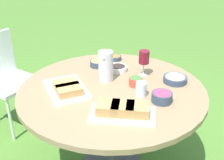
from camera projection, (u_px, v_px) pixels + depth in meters
The scene contains 13 objects.
dining_table at pixel (112, 101), 1.98m from camera, with size 1.28×1.28×0.73m.
chair_near_left at pixel (4, 74), 2.62m from camera, with size 0.55×0.54×0.89m.
water_pitcher at pixel (106, 66), 1.99m from camera, with size 0.11×0.11×0.22m.
wine_glass at pixel (144, 58), 2.04m from camera, with size 0.08×0.08×0.20m.
platter_bread_main at pixel (123, 111), 1.60m from camera, with size 0.24×0.40×0.08m.
platter_charcuterie at pixel (67, 88), 1.86m from camera, with size 0.43×0.41×0.07m.
bowl_fries at pixel (98, 63), 2.24m from camera, with size 0.12×0.12×0.05m.
bowl_salad at pixel (136, 81), 1.94m from camera, with size 0.09×0.09×0.06m.
bowl_olives at pixel (118, 68), 2.17m from camera, with size 0.14×0.14×0.04m.
bowl_dip_red at pixel (162, 97), 1.75m from camera, with size 0.13×0.13×0.06m.
bowl_dip_cream at pixel (175, 79), 2.00m from camera, with size 0.17×0.17×0.04m.
bowl_roasted_veg at pixel (115, 58), 2.37m from camera, with size 0.10×0.10×0.04m.
cup_water_near at pixel (141, 89), 1.81m from camera, with size 0.07×0.07×0.09m.
Camera 1 is at (1.65, 0.43, 1.65)m, focal length 45.00 mm.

